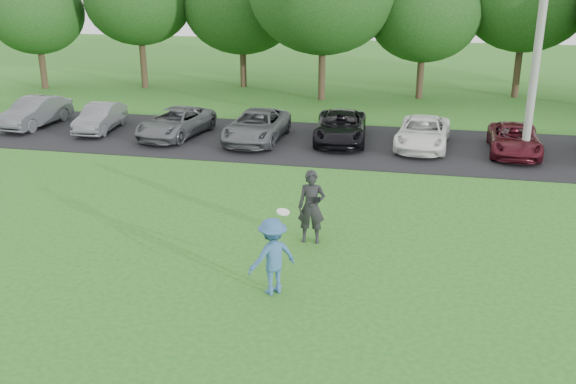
# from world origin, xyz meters

# --- Properties ---
(ground) EXTENTS (100.00, 100.00, 0.00)m
(ground) POSITION_xyz_m (0.00, 0.00, 0.00)
(ground) COLOR #25681D
(ground) RESTS_ON ground
(parking_lot) EXTENTS (32.00, 6.50, 0.03)m
(parking_lot) POSITION_xyz_m (0.00, 13.00, 0.01)
(parking_lot) COLOR black
(parking_lot) RESTS_ON ground
(utility_pole) EXTENTS (0.28, 0.28, 9.14)m
(utility_pole) POSITION_xyz_m (6.91, 12.17, 4.57)
(utility_pole) COLOR gray
(utility_pole) RESTS_ON ground
(frisbee_player) EXTENTS (1.25, 1.21, 1.97)m
(frisbee_player) POSITION_xyz_m (0.26, 0.67, 0.86)
(frisbee_player) COLOR #325E8F
(frisbee_player) RESTS_ON ground
(camera_bystander) EXTENTS (0.72, 0.50, 1.89)m
(camera_bystander) POSITION_xyz_m (0.61, 3.50, 0.95)
(camera_bystander) COLOR black
(camera_bystander) RESTS_ON ground
(parked_cars) EXTENTS (28.20, 4.97, 1.25)m
(parked_cars) POSITION_xyz_m (0.21, 13.01, 0.61)
(parked_cars) COLOR #54565B
(parked_cars) RESTS_ON parking_lot
(tree_row) EXTENTS (42.39, 9.85, 8.64)m
(tree_row) POSITION_xyz_m (1.51, 22.76, 4.91)
(tree_row) COLOR #38281C
(tree_row) RESTS_ON ground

